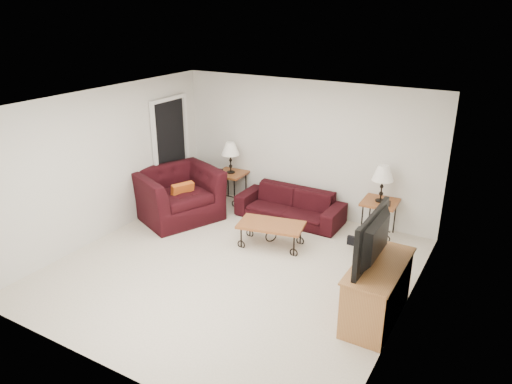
# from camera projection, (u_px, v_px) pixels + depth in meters

# --- Properties ---
(ground) EXTENTS (5.00, 5.00, 0.00)m
(ground) POSITION_uv_depth(u_px,v_px,m) (233.00, 268.00, 7.31)
(ground) COLOR beige
(ground) RESTS_ON ground
(wall_back) EXTENTS (5.00, 0.02, 2.50)m
(wall_back) POSITION_uv_depth(u_px,v_px,m) (305.00, 148.00, 8.87)
(wall_back) COLOR silver
(wall_back) RESTS_ON ground
(wall_front) EXTENTS (5.00, 0.02, 2.50)m
(wall_front) POSITION_uv_depth(u_px,v_px,m) (97.00, 270.00, 4.84)
(wall_front) COLOR silver
(wall_front) RESTS_ON ground
(wall_left) EXTENTS (0.02, 5.00, 2.50)m
(wall_left) POSITION_uv_depth(u_px,v_px,m) (105.00, 164.00, 8.02)
(wall_left) COLOR silver
(wall_left) RESTS_ON ground
(wall_right) EXTENTS (0.02, 5.00, 2.50)m
(wall_right) POSITION_uv_depth(u_px,v_px,m) (409.00, 230.00, 5.69)
(wall_right) COLOR silver
(wall_right) RESTS_ON ground
(ceiling) EXTENTS (5.00, 5.00, 0.00)m
(ceiling) POSITION_uv_depth(u_px,v_px,m) (230.00, 104.00, 6.40)
(ceiling) COLOR white
(ceiling) RESTS_ON wall_back
(doorway) EXTENTS (0.08, 0.94, 2.04)m
(doorway) POSITION_uv_depth(u_px,v_px,m) (171.00, 153.00, 9.42)
(doorway) COLOR black
(doorway) RESTS_ON ground
(sofa) EXTENTS (1.96, 0.77, 0.57)m
(sofa) POSITION_uv_depth(u_px,v_px,m) (290.00, 205.00, 8.86)
(sofa) COLOR black
(sofa) RESTS_ON ground
(side_table_left) EXTENTS (0.60, 0.60, 0.62)m
(side_table_left) POSITION_uv_depth(u_px,v_px,m) (231.00, 187.00, 9.65)
(side_table_left) COLOR brown
(side_table_left) RESTS_ON ground
(side_table_right) EXTENTS (0.60, 0.60, 0.63)m
(side_table_right) POSITION_uv_depth(u_px,v_px,m) (378.00, 218.00, 8.25)
(side_table_right) COLOR brown
(side_table_right) RESTS_ON ground
(lamp_left) EXTENTS (0.37, 0.37, 0.62)m
(lamp_left) POSITION_uv_depth(u_px,v_px,m) (231.00, 158.00, 9.42)
(lamp_left) COLOR black
(lamp_left) RESTS_ON side_table_left
(lamp_right) EXTENTS (0.37, 0.37, 0.63)m
(lamp_right) POSITION_uv_depth(u_px,v_px,m) (382.00, 184.00, 8.01)
(lamp_right) COLOR black
(lamp_right) RESTS_ON side_table_right
(photo_frame_left) EXTENTS (0.12, 0.04, 0.10)m
(photo_frame_left) POSITION_uv_depth(u_px,v_px,m) (220.00, 171.00, 9.46)
(photo_frame_left) COLOR black
(photo_frame_left) RESTS_ON side_table_left
(photo_frame_right) EXTENTS (0.13, 0.04, 0.11)m
(photo_frame_right) POSITION_uv_depth(u_px,v_px,m) (387.00, 203.00, 7.92)
(photo_frame_right) COLOR black
(photo_frame_right) RESTS_ON side_table_right
(coffee_table) EXTENTS (1.15, 0.77, 0.40)m
(coffee_table) POSITION_uv_depth(u_px,v_px,m) (271.00, 235.00, 7.92)
(coffee_table) COLOR brown
(coffee_table) RESTS_ON ground
(armchair) EXTENTS (1.70, 1.79, 0.92)m
(armchair) POSITION_uv_depth(u_px,v_px,m) (178.00, 194.00, 8.87)
(armchair) COLOR black
(armchair) RESTS_ON ground
(throw_pillow) EXTENTS (0.27, 0.43, 0.42)m
(throw_pillow) POSITION_uv_depth(u_px,v_px,m) (182.00, 194.00, 8.74)
(throw_pillow) COLOR #C34519
(throw_pillow) RESTS_ON armchair
(tv_stand) EXTENTS (0.54, 1.29, 0.77)m
(tv_stand) POSITION_uv_depth(u_px,v_px,m) (377.00, 291.00, 6.03)
(tv_stand) COLOR #A8743E
(tv_stand) RESTS_ON ground
(television) EXTENTS (0.15, 1.15, 0.66)m
(television) POSITION_uv_depth(u_px,v_px,m) (381.00, 240.00, 5.77)
(television) COLOR black
(television) RESTS_ON tv_stand
(backpack) EXTENTS (0.37, 0.30, 0.46)m
(backpack) POSITION_uv_depth(u_px,v_px,m) (357.00, 236.00, 7.81)
(backpack) COLOR black
(backpack) RESTS_ON ground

